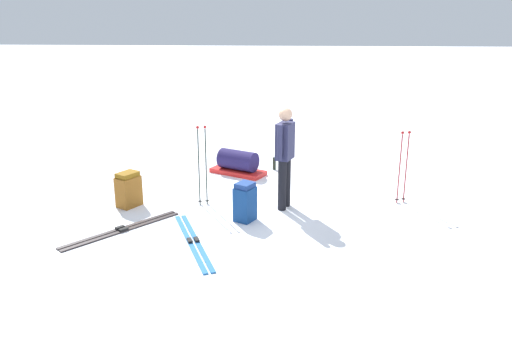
{
  "coord_description": "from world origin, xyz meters",
  "views": [
    {
      "loc": [
        -0.46,
        8.08,
        3.2
      ],
      "look_at": [
        0.0,
        0.0,
        0.7
      ],
      "focal_mm": 36.37,
      "sensor_mm": 36.0,
      "label": 1
    }
  ],
  "objects_px": {
    "ski_poles_planted_near": "(202,162)",
    "gear_sled": "(238,163)",
    "skier_standing": "(285,153)",
    "ski_poles_planted_far": "(403,163)",
    "ski_pair_far": "(193,241)",
    "thermos_bottle": "(274,164)",
    "ski_pair_near": "(122,230)",
    "backpack_bright": "(129,190)",
    "backpack_large_dark": "(245,202)"
  },
  "relations": [
    {
      "from": "backpack_large_dark",
      "to": "gear_sled",
      "type": "height_order",
      "value": "backpack_large_dark"
    },
    {
      "from": "ski_poles_planted_far",
      "to": "ski_pair_near",
      "type": "bearing_deg",
      "value": 17.99
    },
    {
      "from": "ski_pair_near",
      "to": "ski_poles_planted_near",
      "type": "height_order",
      "value": "ski_poles_planted_near"
    },
    {
      "from": "backpack_bright",
      "to": "gear_sled",
      "type": "bearing_deg",
      "value": -131.52
    },
    {
      "from": "ski_pair_far",
      "to": "ski_poles_planted_near",
      "type": "height_order",
      "value": "ski_poles_planted_near"
    },
    {
      "from": "ski_pair_near",
      "to": "ski_pair_far",
      "type": "relative_size",
      "value": 0.83
    },
    {
      "from": "ski_pair_far",
      "to": "backpack_bright",
      "type": "bearing_deg",
      "value": -45.66
    },
    {
      "from": "skier_standing",
      "to": "backpack_large_dark",
      "type": "bearing_deg",
      "value": 43.95
    },
    {
      "from": "ski_pair_far",
      "to": "backpack_bright",
      "type": "distance_m",
      "value": 1.91
    },
    {
      "from": "backpack_bright",
      "to": "gear_sled",
      "type": "relative_size",
      "value": 0.5
    },
    {
      "from": "backpack_large_dark",
      "to": "thermos_bottle",
      "type": "bearing_deg",
      "value": -98.23
    },
    {
      "from": "skier_standing",
      "to": "ski_pair_near",
      "type": "xyz_separation_m",
      "value": [
        2.44,
        1.09,
        -0.94
      ]
    },
    {
      "from": "ski_poles_planted_near",
      "to": "backpack_large_dark",
      "type": "bearing_deg",
      "value": 139.27
    },
    {
      "from": "ski_pair_near",
      "to": "backpack_bright",
      "type": "xyz_separation_m",
      "value": [
        0.18,
        -1.01,
        0.28
      ]
    },
    {
      "from": "skier_standing",
      "to": "thermos_bottle",
      "type": "height_order",
      "value": "skier_standing"
    },
    {
      "from": "ski_pair_far",
      "to": "ski_poles_planted_near",
      "type": "bearing_deg",
      "value": -86.89
    },
    {
      "from": "skier_standing",
      "to": "gear_sled",
      "type": "bearing_deg",
      "value": -62.57
    },
    {
      "from": "ski_poles_planted_near",
      "to": "ski_pair_near",
      "type": "bearing_deg",
      "value": 47.45
    },
    {
      "from": "backpack_bright",
      "to": "skier_standing",
      "type": "bearing_deg",
      "value": -178.28
    },
    {
      "from": "gear_sled",
      "to": "ski_pair_far",
      "type": "bearing_deg",
      "value": 83.84
    },
    {
      "from": "ski_poles_planted_near",
      "to": "gear_sled",
      "type": "relative_size",
      "value": 1.15
    },
    {
      "from": "skier_standing",
      "to": "ski_poles_planted_far",
      "type": "height_order",
      "value": "skier_standing"
    },
    {
      "from": "backpack_bright",
      "to": "ski_poles_planted_far",
      "type": "height_order",
      "value": "ski_poles_planted_far"
    },
    {
      "from": "backpack_bright",
      "to": "thermos_bottle",
      "type": "relative_size",
      "value": 2.3
    },
    {
      "from": "skier_standing",
      "to": "ski_pair_far",
      "type": "xyz_separation_m",
      "value": [
        1.29,
        1.43,
        -0.94
      ]
    },
    {
      "from": "skier_standing",
      "to": "ski_poles_planted_far",
      "type": "xyz_separation_m",
      "value": [
        -2.0,
        -0.35,
        -0.25
      ]
    },
    {
      "from": "skier_standing",
      "to": "gear_sled",
      "type": "distance_m",
      "value": 2.17
    },
    {
      "from": "ski_poles_planted_far",
      "to": "backpack_large_dark",
      "type": "bearing_deg",
      "value": 19.77
    },
    {
      "from": "skier_standing",
      "to": "ski_pair_far",
      "type": "height_order",
      "value": "skier_standing"
    },
    {
      "from": "ski_pair_near",
      "to": "ski_poles_planted_far",
      "type": "relative_size",
      "value": 1.25
    },
    {
      "from": "ski_poles_planted_far",
      "to": "gear_sled",
      "type": "bearing_deg",
      "value": -26.42
    },
    {
      "from": "backpack_bright",
      "to": "thermos_bottle",
      "type": "xyz_separation_m",
      "value": [
        -2.4,
        -2.22,
        -0.16
      ]
    },
    {
      "from": "ski_poles_planted_far",
      "to": "thermos_bottle",
      "type": "height_order",
      "value": "ski_poles_planted_far"
    },
    {
      "from": "ski_pair_far",
      "to": "thermos_bottle",
      "type": "height_order",
      "value": "thermos_bottle"
    },
    {
      "from": "ski_poles_planted_far",
      "to": "ski_pair_far",
      "type": "bearing_deg",
      "value": 28.46
    },
    {
      "from": "ski_pair_far",
      "to": "backpack_bright",
      "type": "xyz_separation_m",
      "value": [
        1.32,
        -1.35,
        0.28
      ]
    },
    {
      "from": "ski_poles_planted_near",
      "to": "ski_poles_planted_far",
      "type": "bearing_deg",
      "value": -175.23
    },
    {
      "from": "ski_poles_planted_near",
      "to": "thermos_bottle",
      "type": "xyz_separation_m",
      "value": [
        -1.16,
        -2.08,
        -0.63
      ]
    },
    {
      "from": "ski_pair_near",
      "to": "thermos_bottle",
      "type": "relative_size",
      "value": 6.09
    },
    {
      "from": "ski_pair_near",
      "to": "skier_standing",
      "type": "bearing_deg",
      "value": -155.89
    },
    {
      "from": "ski_pair_near",
      "to": "backpack_large_dark",
      "type": "bearing_deg",
      "value": -164.61
    },
    {
      "from": "backpack_bright",
      "to": "ski_poles_planted_far",
      "type": "bearing_deg",
      "value": -174.69
    },
    {
      "from": "gear_sled",
      "to": "thermos_bottle",
      "type": "height_order",
      "value": "gear_sled"
    },
    {
      "from": "ski_pair_near",
      "to": "gear_sled",
      "type": "distance_m",
      "value": 3.27
    },
    {
      "from": "ski_poles_planted_far",
      "to": "gear_sled",
      "type": "relative_size",
      "value": 1.06
    },
    {
      "from": "gear_sled",
      "to": "ski_poles_planted_near",
      "type": "bearing_deg",
      "value": 76.08
    },
    {
      "from": "ski_pair_far",
      "to": "thermos_bottle",
      "type": "xyz_separation_m",
      "value": [
        -1.08,
        -3.58,
        0.12
      ]
    },
    {
      "from": "skier_standing",
      "to": "ski_poles_planted_near",
      "type": "distance_m",
      "value": 1.39
    },
    {
      "from": "ski_pair_far",
      "to": "thermos_bottle",
      "type": "bearing_deg",
      "value": -106.74
    },
    {
      "from": "skier_standing",
      "to": "thermos_bottle",
      "type": "distance_m",
      "value": 2.31
    }
  ]
}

